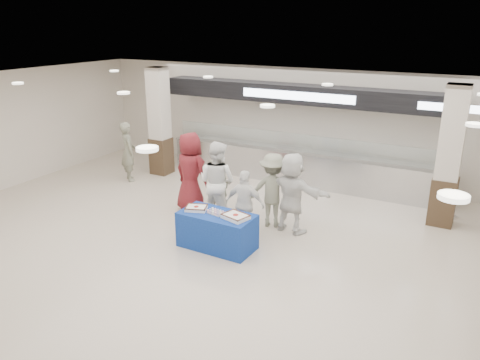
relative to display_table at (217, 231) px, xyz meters
The scene contains 15 objects.
ground 0.81m from the display_table, 96.42° to the right, with size 14.00×14.00×0.00m, color beige.
serving_line 4.75m from the display_table, 90.94° to the left, with size 8.70×0.85×2.80m.
column_left 5.49m from the display_table, 139.48° to the left, with size 0.55×0.55×3.20m.
column_right 5.37m from the display_table, 41.66° to the left, with size 0.55×0.55×3.20m.
display_table is the anchor object (origin of this frame).
sheet_cake_left 0.64m from the display_table, behind, with size 0.52×0.46×0.09m.
sheet_cake_right 0.62m from the display_table, ahead, with size 0.57×0.49×0.10m.
cupcake_tray 0.40m from the display_table, 129.38° to the left, with size 0.40×0.33×0.06m.
civilian_maroon 2.22m from the display_table, 138.14° to the left, with size 0.96×0.63×1.97m, color maroon.
soldier_a 1.80m from the display_table, 120.41° to the left, with size 0.62×0.41×1.70m, color slate.
chef_tall 1.51m from the display_table, 120.65° to the left, with size 0.93×0.72×1.91m, color white.
chef_short 0.87m from the display_table, 71.07° to the left, with size 0.88×0.36×1.50m, color white.
soldier_b 1.70m from the display_table, 71.02° to the left, with size 1.10×0.63×1.70m, color slate.
civilian_white 1.86m from the display_table, 54.58° to the left, with size 1.68×0.54×1.81m, color white.
soldier_bg 5.17m from the display_table, 150.98° to the left, with size 0.63×0.42×1.74m, color slate.
Camera 1 is at (4.65, -6.76, 4.46)m, focal length 35.00 mm.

